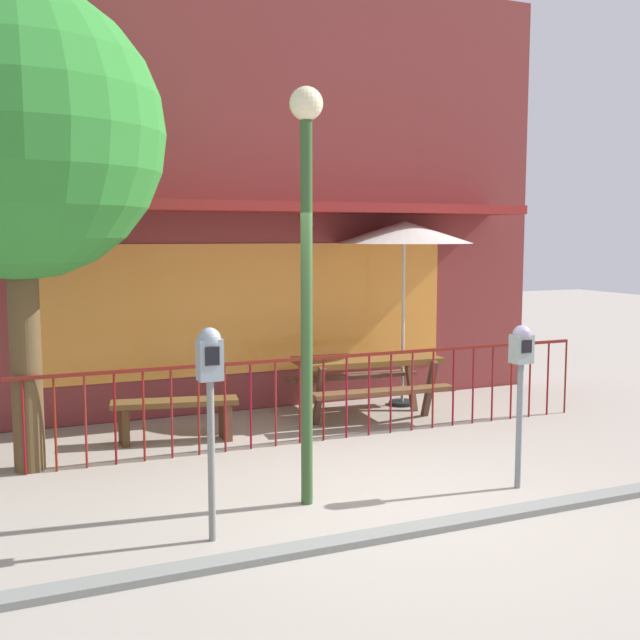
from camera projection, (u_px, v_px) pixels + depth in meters
ground at (393, 504)px, 6.67m from camera, size 40.00×40.00×0.00m
pub_storefront at (241, 195)px, 10.18m from camera, size 8.88×1.42×5.72m
patio_fence_front at (300, 385)px, 8.55m from camera, size 7.48×0.04×0.97m
picnic_table_left at (367, 370)px, 9.78m from camera, size 1.91×1.51×0.79m
patio_umbrella at (404, 234)px, 10.33m from camera, size 1.84×1.84×2.50m
patio_bench at (175, 411)px, 8.64m from camera, size 1.44×0.59×0.48m
parking_meter_near at (210, 377)px, 5.75m from camera, size 0.18×0.17×1.63m
parking_meter_far at (521, 363)px, 6.98m from camera, size 0.18×0.17×1.51m
street_tree at (16, 135)px, 7.29m from camera, size 2.79×2.79×4.67m
street_lamp at (306, 232)px, 6.44m from camera, size 0.28×0.28×3.52m
curb_edge at (432, 530)px, 6.10m from camera, size 12.43×0.20×0.11m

